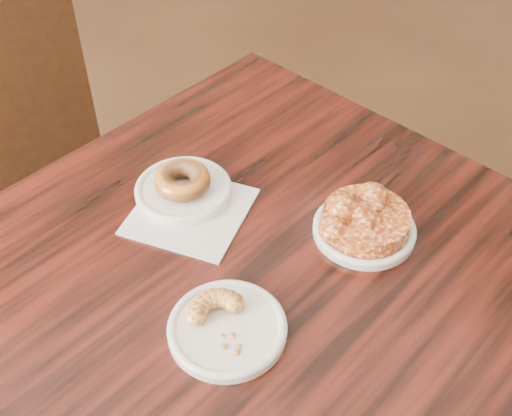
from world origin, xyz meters
TOP-DOWN VIEW (x-y plane):
  - floor at (0.00, 0.00)m, footprint 5.00×5.00m
  - cafe_table at (-0.17, -0.27)m, footprint 0.99×0.99m
  - napkin at (-0.21, -0.12)m, footprint 0.23×0.23m
  - plate_donut at (-0.20, -0.08)m, footprint 0.15×0.15m
  - plate_cruller at (-0.28, -0.34)m, footprint 0.16×0.16m
  - plate_fritter at (-0.01, -0.30)m, footprint 0.15×0.15m
  - glazed_donut at (-0.20, -0.08)m, footprint 0.09×0.09m
  - apple_fritter at (-0.01, -0.30)m, footprint 0.17×0.17m
  - cruller_fragment at (-0.28, -0.34)m, footprint 0.09×0.09m

SIDE VIEW (x-z plane):
  - floor at x=0.00m, z-range 0.00..0.00m
  - cafe_table at x=-0.17m, z-range 0.00..0.75m
  - napkin at x=-0.21m, z-range 0.75..0.75m
  - plate_cruller at x=-0.28m, z-range 0.75..0.76m
  - plate_fritter at x=-0.01m, z-range 0.75..0.76m
  - plate_donut at x=-0.20m, z-range 0.75..0.77m
  - cruller_fragment at x=-0.28m, z-range 0.76..0.79m
  - glazed_donut at x=-0.20m, z-range 0.77..0.80m
  - apple_fritter at x=-0.01m, z-range 0.76..0.80m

